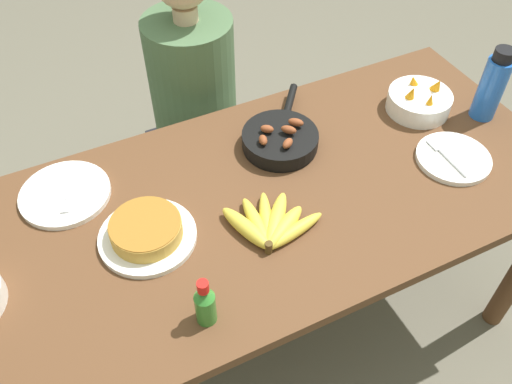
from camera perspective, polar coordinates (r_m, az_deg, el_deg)
The scene contains 11 objects.
ground_plane at distance 2.12m, azimuth 0.00°, elevation -14.60°, with size 14.00×14.00×0.00m, color #666051.
dining_table at distance 1.57m, azimuth 0.00°, elevation -3.22°, with size 1.82×0.80×0.76m.
banana_bunch at distance 1.41m, azimuth 1.48°, elevation -3.53°, with size 0.25×0.20×0.04m.
skillet at distance 1.63m, azimuth 2.58°, elevation 5.62°, with size 0.28×0.32×0.08m.
frittata_plate_center at distance 1.41m, azimuth -11.47°, elevation -4.07°, with size 0.25×0.25×0.06m.
empty_plate_near_front at distance 1.59m, azimuth -19.45°, elevation -0.20°, with size 0.25×0.25×0.02m.
empty_plate_far_left at distance 1.70m, azimuth 20.04°, elevation 3.37°, with size 0.22×0.22×0.02m.
fruit_bowl_citrus at distance 1.83m, azimuth 16.79°, elevation 9.16°, with size 0.20×0.20×0.11m.
water_bottle at distance 1.84m, azimuth 23.60°, elevation 10.22°, with size 0.08×0.08×0.24m.
hot_sauce_bottle at distance 1.23m, azimuth -5.38°, elevation -11.62°, with size 0.05×0.05×0.15m.
person_figure at distance 2.10m, azimuth -6.17°, elevation 6.37°, with size 0.33×0.33×1.20m.
Camera 1 is at (-0.44, -0.89, 1.88)m, focal length 38.00 mm.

